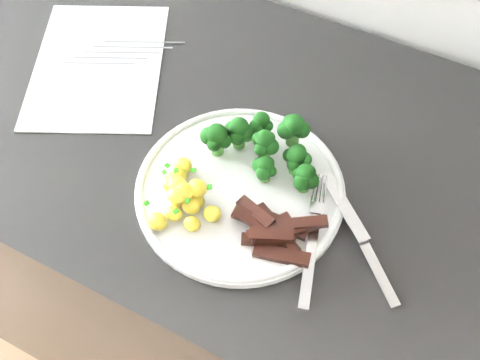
{
  "coord_description": "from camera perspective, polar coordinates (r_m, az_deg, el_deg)",
  "views": [
    {
      "loc": [
        0.43,
        1.18,
        1.61
      ],
      "look_at": [
        0.22,
        1.58,
        0.96
      ],
      "focal_mm": 42.71,
      "sensor_mm": 36.0,
      "label": 1
    }
  ],
  "objects": [
    {
      "name": "potatoes",
      "position": [
        0.78,
        -5.91,
        -1.33
      ],
      "size": [
        0.1,
        0.12,
        0.04
      ],
      "color": "#F9EC4D",
      "rests_on": "plate"
    },
    {
      "name": "beef_strips",
      "position": [
        0.76,
        3.67,
        -5.01
      ],
      "size": [
        0.13,
        0.09,
        0.03
      ],
      "color": "black",
      "rests_on": "plate"
    },
    {
      "name": "fork",
      "position": [
        0.76,
        7.23,
        -6.2
      ],
      "size": [
        0.07,
        0.2,
        0.02
      ],
      "color": "silver",
      "rests_on": "plate"
    },
    {
      "name": "recipe_paper",
      "position": [
        1.01,
        -13.97,
        11.17
      ],
      "size": [
        0.32,
        0.36,
        0.0
      ],
      "color": "white",
      "rests_on": "counter"
    },
    {
      "name": "counter",
      "position": [
        1.28,
        -2.18,
        -8.37
      ],
      "size": [
        2.49,
        0.62,
        0.93
      ],
      "color": "black",
      "rests_on": "ground"
    },
    {
      "name": "broccoli",
      "position": [
        0.81,
        2.66,
        3.57
      ],
      "size": [
        0.18,
        0.11,
        0.07
      ],
      "color": "#376E26",
      "rests_on": "plate"
    },
    {
      "name": "knife",
      "position": [
        0.77,
        12.63,
        -7.13
      ],
      "size": [
        0.17,
        0.16,
        0.02
      ],
      "color": "silver",
      "rests_on": "plate"
    },
    {
      "name": "plate",
      "position": [
        0.81,
        0.0,
        -0.87
      ],
      "size": [
        0.3,
        0.3,
        0.02
      ],
      "color": "white",
      "rests_on": "counter"
    }
  ]
}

